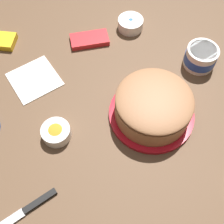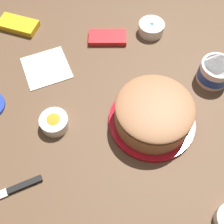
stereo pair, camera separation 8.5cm
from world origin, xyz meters
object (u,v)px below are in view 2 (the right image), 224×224
Objects in this scene: spreading_knife at (7,192)px; candy_box_lower at (18,25)px; frosted_cake at (153,114)px; sprinkle_bowl_orange at (54,122)px; frosting_tub at (215,72)px; candy_box_upper at (107,38)px; sprinkle_bowl_blue at (151,27)px; paper_napkin at (46,67)px.

candy_box_lower reaches higher than spreading_knife.
sprinkle_bowl_orange is at bearing 0.46° from frosted_cake.
frosting_tub is 0.54m from sprinkle_bowl_orange.
candy_box_upper is (-0.17, -0.35, -0.01)m from sprinkle_bowl_orange.
sprinkle_bowl_blue reaches higher than candy_box_lower.
paper_napkin is at bearing -78.17° from sprinkle_bowl_orange.
sprinkle_bowl_blue is at bearing -156.77° from paper_napkin.
frosting_tub is 0.72× the size of paper_napkin.
spreading_knife is 0.43m from paper_napkin.
frosting_tub is 1.15× the size of sprinkle_bowl_blue.
spreading_knife is at bearing 64.51° from candy_box_upper.
frosting_tub is 0.40m from candy_box_upper.
spreading_knife is at bearing 60.42° from sprinkle_bowl_orange.
sprinkle_bowl_orange is at bearing 101.83° from paper_napkin.
sprinkle_bowl_orange is 0.58× the size of candy_box_lower.
paper_napkin is (0.21, 0.13, -0.01)m from candy_box_upper.
spreading_knife is 1.53× the size of candy_box_lower.
spreading_knife is at bearing 26.43° from frosted_cake.
frosted_cake is 0.63m from candy_box_lower.
candy_box_lower is (0.17, -0.43, -0.01)m from sprinkle_bowl_orange.
frosted_cake reaches higher than candy_box_upper.
spreading_knife is 2.62× the size of sprinkle_bowl_orange.
frosting_tub is 0.29m from sprinkle_bowl_blue.
sprinkle_bowl_orange is 0.46m from candy_box_lower.
paper_napkin is (0.38, 0.16, -0.02)m from sprinkle_bowl_blue.
paper_napkin is (0.34, -0.22, -0.05)m from frosted_cake.
frosted_cake is at bearing 147.08° from paper_napkin.
candy_box_lower is at bearing -85.02° from spreading_knife.
frosting_tub is at bearing -144.07° from frosted_cake.
sprinkle_bowl_blue is 0.41m from paper_napkin.
sprinkle_bowl_orange is 0.57× the size of paper_napkin.
frosted_cake is 0.27m from frosting_tub.
frosted_cake is 1.80× the size of candy_box_lower.
candy_box_upper is at bearing 11.59° from sprinkle_bowl_blue.
sprinkle_bowl_blue is 0.69× the size of candy_box_upper.
sprinkle_bowl_blue and sprinkle_bowl_orange have the same top height.
frosting_tub is at bearing -150.03° from spreading_knife.
candy_box_lower is 0.98× the size of paper_napkin.
paper_napkin is (-0.12, 0.20, -0.01)m from candy_box_lower.
candy_box_upper is (-0.28, -0.56, 0.00)m from spreading_knife.
sprinkle_bowl_orange is (0.33, 0.39, -0.00)m from sprinkle_bowl_blue.
frosted_cake is 2.45× the size of frosting_tub.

